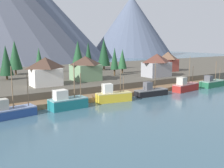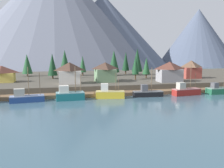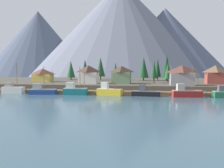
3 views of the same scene
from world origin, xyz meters
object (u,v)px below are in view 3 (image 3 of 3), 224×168
at_px(fishing_boat_teal, 75,90).
at_px(conifer_near_right, 168,71).
at_px(conifer_far_left, 85,69).
at_px(conifer_far_right, 158,68).
at_px(fishing_boat_blue, 42,91).
at_px(house_yellow, 43,75).
at_px(house_white, 89,74).
at_px(house_red, 215,74).
at_px(conifer_centre, 101,67).
at_px(house_green, 122,75).
at_px(conifer_near_left, 167,66).
at_px(fishing_boat_yellow, 109,91).
at_px(conifer_back_left, 144,67).
at_px(conifer_mid_left, 115,70).
at_px(conifer_back_right, 154,69).
at_px(fishing_boat_black, 145,93).
at_px(house_grey, 182,75).
at_px(fishing_boat_red, 186,93).
at_px(conifer_mid_right, 71,69).
at_px(fishing_boat_white, 13,89).

xyz_separation_m(fishing_boat_teal, conifer_near_right, (29.45, 23.06, 5.74)).
bearing_deg(conifer_far_left, fishing_boat_teal, -80.52).
bearing_deg(conifer_far_left, conifer_far_right, 19.80).
height_order(fishing_boat_blue, house_yellow, fishing_boat_blue).
distance_m(house_white, house_red, 45.15).
xyz_separation_m(fishing_boat_teal, conifer_centre, (-0.06, 38.22, 7.18)).
distance_m(house_green, conifer_near_left, 25.49).
distance_m(fishing_boat_teal, fishing_boat_yellow, 10.56).
bearing_deg(conifer_back_left, conifer_mid_left, 171.85).
bearing_deg(fishing_boat_blue, house_yellow, 107.47).
distance_m(house_white, conifer_back_right, 24.22).
distance_m(fishing_boat_black, conifer_mid_left, 40.21).
bearing_deg(conifer_centre, fishing_boat_black, -60.45).
bearing_deg(fishing_boat_yellow, house_red, 38.38).
bearing_deg(fishing_boat_blue, conifer_centre, 67.30).
relative_size(house_grey, conifer_far_right, 0.81).
xyz_separation_m(house_white, house_red, (44.80, 5.57, -0.01)).
distance_m(house_grey, conifer_back_left, 27.88).
height_order(fishing_boat_blue, conifer_back_right, conifer_back_right).
relative_size(house_green, conifer_back_right, 0.85).
xyz_separation_m(house_red, conifer_far_left, (-50.33, 9.42, 1.82)).
height_order(conifer_near_left, conifer_far_right, conifer_near_left).
distance_m(house_yellow, conifer_back_left, 42.93).
height_order(fishing_boat_blue, fishing_boat_red, fishing_boat_red).
height_order(fishing_boat_black, conifer_near_right, conifer_near_right).
relative_size(fishing_boat_teal, house_green, 1.21).
distance_m(fishing_boat_teal, conifer_mid_left, 38.42).
bearing_deg(conifer_near_right, house_yellow, -177.95).
bearing_deg(conifer_mid_right, house_yellow, -107.39).
relative_size(house_grey, conifer_centre, 0.76).
bearing_deg(conifer_far_left, conifer_centre, 64.24).
bearing_deg(fishing_boat_white, conifer_far_right, 39.36).
bearing_deg(conifer_near_left, conifer_far_right, 126.58).
bearing_deg(house_grey, conifer_back_left, 118.56).
relative_size(house_white, conifer_mid_right, 0.79).
xyz_separation_m(fishing_boat_black, house_red, (24.11, 18.80, 4.87)).
xyz_separation_m(fishing_boat_white, house_grey, (54.14, 10.55, 4.59)).
height_order(fishing_boat_white, house_yellow, fishing_boat_white).
height_order(fishing_boat_white, house_red, fishing_boat_white).
bearing_deg(conifer_near_left, house_grey, -81.66).
bearing_deg(fishing_boat_blue, conifer_back_right, 22.41).
xyz_separation_m(house_green, conifer_centre, (-12.55, 22.14, 2.75)).
bearing_deg(fishing_boat_red, conifer_back_left, 102.64).
bearing_deg(house_red, conifer_centre, 157.23).
distance_m(fishing_boat_white, house_green, 37.21).
relative_size(fishing_boat_white, house_red, 1.50).
height_order(conifer_back_left, conifer_far_right, conifer_back_left).
distance_m(conifer_back_left, conifer_back_right, 16.42).
distance_m(fishing_boat_red, house_white, 35.21).
height_order(house_red, conifer_mid_left, conifer_mid_left).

